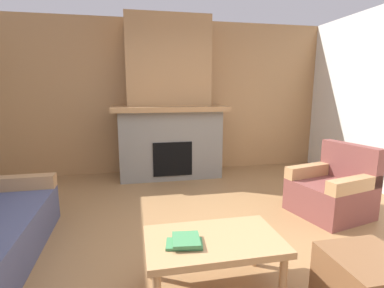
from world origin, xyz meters
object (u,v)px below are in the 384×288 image
fireplace (169,110)px  ottoman (367,283)px  coffee_table (213,245)px  armchair (333,191)px

fireplace → ottoman: fireplace is taller
coffee_table → fireplace: bearing=88.9°
ottoman → armchair: bearing=60.6°
armchair → fireplace: bearing=130.6°
coffee_table → armchair: bearing=30.4°
fireplace → armchair: fireplace is taller
coffee_table → ottoman: coffee_table is taller
coffee_table → ottoman: bearing=-22.2°
fireplace → ottoman: size_ratio=5.19×
fireplace → coffee_table: 3.18m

